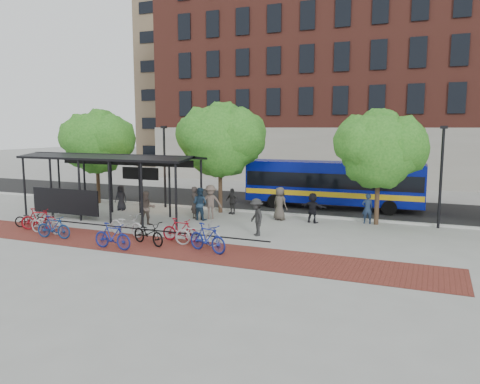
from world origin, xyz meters
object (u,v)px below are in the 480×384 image
at_px(bike_11, 207,238).
at_px(pedestrian_3, 211,202).
at_px(tree_a, 98,140).
at_px(bus, 333,182).
at_px(lamp_post_left, 165,164).
at_px(bike_2, 46,223).
at_px(pedestrian_4, 232,201).
at_px(bus_shelter, 108,164).
at_px(lamp_post_right, 441,174).
at_px(pedestrian_0, 121,198).
at_px(pedestrian_1, 195,203).
at_px(pedestrian_5, 313,208).
at_px(bike_10, 198,234).
at_px(bike_3, 54,227).
at_px(bike_6, 127,224).
at_px(pedestrian_8, 147,208).
at_px(bike_8, 148,233).
at_px(pedestrian_9, 257,217).
at_px(pedestrian_7, 367,209).
at_px(tree_b, 222,137).
at_px(tree_c, 381,147).
at_px(bike_1, 39,219).
at_px(pedestrian_2, 200,204).
at_px(bike_0, 31,219).
at_px(bike_7, 112,236).
at_px(pedestrian_6, 280,204).
at_px(bike_9, 180,230).

distance_m(bike_11, pedestrian_3, 6.97).
height_order(tree_a, bus, tree_a).
bearing_deg(pedestrian_3, tree_a, 142.38).
xyz_separation_m(lamp_post_left, bike_2, (-1.31, -8.59, -2.25)).
bearing_deg(pedestrian_4, bike_2, -110.81).
bearing_deg(bus_shelter, lamp_post_right, 13.39).
relative_size(pedestrian_0, pedestrian_1, 0.84).
bearing_deg(pedestrian_5, bike_10, 81.12).
relative_size(bike_11, pedestrian_1, 1.09).
height_order(bike_11, pedestrian_5, pedestrian_5).
bearing_deg(bike_3, bus_shelter, 3.08).
xyz_separation_m(bike_6, pedestrian_8, (-0.47, 2.39, 0.34)).
height_order(bike_8, pedestrian_9, pedestrian_9).
bearing_deg(bike_11, bike_10, 65.94).
bearing_deg(bike_8, pedestrian_4, 15.50).
bearing_deg(pedestrian_7, tree_b, -16.60).
xyz_separation_m(bike_3, bike_6, (2.79, 1.69, 0.02)).
relative_size(tree_a, pedestrian_9, 3.50).
relative_size(lamp_post_left, pedestrian_8, 2.88).
distance_m(lamp_post_left, lamp_post_right, 16.00).
distance_m(tree_c, pedestrian_5, 4.70).
relative_size(tree_c, bike_1, 3.27).
height_order(pedestrian_2, pedestrian_3, pedestrian_3).
bearing_deg(pedestrian_7, tree_c, 162.83).
distance_m(pedestrian_2, pedestrian_8, 2.97).
xyz_separation_m(bike_6, pedestrian_3, (1.81, 5.19, 0.40)).
distance_m(bike_2, bike_10, 7.80).
height_order(bike_0, bike_2, bike_2).
height_order(tree_a, tree_b, tree_b).
distance_m(bus_shelter, pedestrian_8, 3.95).
relative_size(bus, pedestrian_8, 6.10).
distance_m(pedestrian_0, pedestrian_2, 5.93).
distance_m(bus, bike_1, 16.98).
bearing_deg(bike_6, tree_c, -45.62).
height_order(bus_shelter, tree_c, tree_c).
bearing_deg(bike_0, pedestrian_5, -81.28).
height_order(bike_2, pedestrian_0, pedestrian_0).
bearing_deg(bike_0, tree_c, -83.57).
distance_m(bike_7, pedestrian_5, 10.68).
distance_m(bike_0, pedestrian_6, 12.97).
bearing_deg(bike_7, bike_9, -38.85).
height_order(bike_7, pedestrian_0, pedestrian_0).
bearing_deg(bus_shelter, bike_8, -38.63).
distance_m(bike_2, pedestrian_4, 10.18).
bearing_deg(tree_b, lamp_post_left, 176.50).
bearing_deg(pedestrian_0, bike_7, -66.76).
bearing_deg(pedestrian_6, bike_8, 86.38).
distance_m(tree_c, bike_11, 10.74).
bearing_deg(bike_6, pedestrian_0, 48.81).
bearing_deg(bus, bike_10, -108.28).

